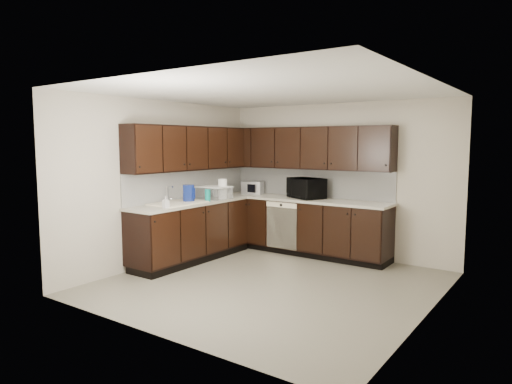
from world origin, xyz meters
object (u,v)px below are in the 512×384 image
sink (177,208)px  toaster_oven (253,188)px  storage_bin (214,193)px  microwave (306,188)px  blue_pitcher (189,194)px

sink → toaster_oven: 1.78m
storage_bin → toaster_oven: bearing=83.6°
microwave → storage_bin: (-1.21, -0.92, -0.07)m
toaster_oven → blue_pitcher: 1.55m
storage_bin → microwave: bearing=37.2°
sink → storage_bin: bearing=87.0°
storage_bin → blue_pitcher: size_ratio=1.84×
microwave → blue_pitcher: microwave is taller
sink → storage_bin: (0.04, 0.81, 0.16)m
microwave → storage_bin: 1.53m
sink → toaster_oven: (0.15, 1.77, 0.17)m
blue_pitcher → microwave: bearing=44.5°
sink → blue_pitcher: size_ratio=3.00×
sink → storage_bin: size_ratio=1.64×
microwave → storage_bin: microwave is taller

